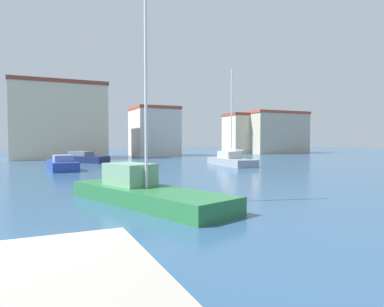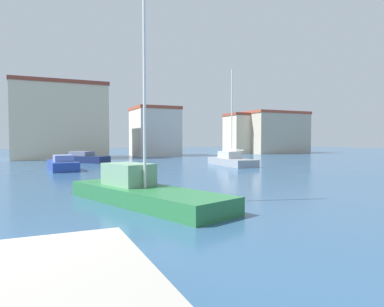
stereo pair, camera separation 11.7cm
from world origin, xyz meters
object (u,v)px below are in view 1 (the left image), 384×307
object	(u,v)px
motorboat_blue_distant_east	(62,164)
sailboat_green_center_channel	(143,191)
sailboat_grey_inner_mooring	(231,160)
motorboat_navy_far_right	(82,158)

from	to	relation	value
motorboat_blue_distant_east	sailboat_green_center_channel	bearing A→B (deg)	-83.96
sailboat_green_center_channel	sailboat_grey_inner_mooring	distance (m)	21.79
sailboat_grey_inner_mooring	sailboat_green_center_channel	bearing A→B (deg)	-130.85
motorboat_blue_distant_east	sailboat_grey_inner_mooring	xyz separation A→B (m)	(16.19, -1.89, 0.06)
motorboat_blue_distant_east	motorboat_navy_far_right	distance (m)	9.39
motorboat_blue_distant_east	sailboat_grey_inner_mooring	distance (m)	16.30
sailboat_green_center_channel	motorboat_navy_far_right	world-z (taller)	sailboat_green_center_channel
motorboat_blue_distant_east	sailboat_grey_inner_mooring	bearing A→B (deg)	-6.67
motorboat_blue_distant_east	motorboat_navy_far_right	world-z (taller)	motorboat_blue_distant_east
motorboat_navy_far_right	sailboat_grey_inner_mooring	bearing A→B (deg)	-39.04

